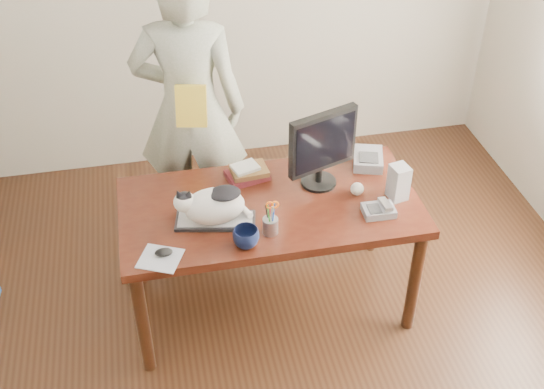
% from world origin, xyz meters
% --- Properties ---
extents(room, '(4.50, 4.50, 4.50)m').
position_xyz_m(room, '(0.00, 0.00, 1.35)').
color(room, black).
rests_on(room, ground).
extents(desk, '(1.60, 0.80, 0.75)m').
position_xyz_m(desk, '(0.00, 0.68, 0.60)').
color(desk, black).
rests_on(desk, ground).
extents(keyboard, '(0.43, 0.23, 0.02)m').
position_xyz_m(keyboard, '(-0.31, 0.50, 0.76)').
color(keyboard, black).
rests_on(keyboard, desk).
extents(cat, '(0.40, 0.25, 0.23)m').
position_xyz_m(cat, '(-0.32, 0.51, 0.87)').
color(cat, white).
rests_on(cat, keyboard).
extents(monitor, '(0.39, 0.25, 0.46)m').
position_xyz_m(monitor, '(0.31, 0.71, 1.01)').
color(monitor, black).
rests_on(monitor, desk).
extents(pen_cup, '(0.09, 0.08, 0.20)m').
position_xyz_m(pen_cup, '(-0.04, 0.37, 0.81)').
color(pen_cup, '#9C9CA2').
rests_on(pen_cup, desk).
extents(mousepad, '(0.25, 0.24, 0.00)m').
position_xyz_m(mousepad, '(-0.61, 0.29, 0.75)').
color(mousepad, '#B1B5BE').
rests_on(mousepad, desk).
extents(mouse, '(0.10, 0.09, 0.04)m').
position_xyz_m(mouse, '(-0.59, 0.31, 0.77)').
color(mouse, black).
rests_on(mouse, mousepad).
extents(coffee_mug, '(0.18, 0.18, 0.10)m').
position_xyz_m(coffee_mug, '(-0.18, 0.30, 0.80)').
color(coffee_mug, black).
rests_on(coffee_mug, desk).
extents(phone, '(0.17, 0.14, 0.08)m').
position_xyz_m(phone, '(0.54, 0.40, 0.77)').
color(phone, slate).
rests_on(phone, desk).
extents(speaker, '(0.11, 0.12, 0.20)m').
position_xyz_m(speaker, '(0.68, 0.52, 0.85)').
color(speaker, '#A3A2A5').
rests_on(speaker, desk).
extents(baseball, '(0.07, 0.07, 0.07)m').
position_xyz_m(baseball, '(0.48, 0.59, 0.79)').
color(baseball, white).
rests_on(baseball, desk).
extents(book_stack, '(0.25, 0.21, 0.08)m').
position_xyz_m(book_stack, '(-0.08, 0.86, 0.79)').
color(book_stack, '#4E141A').
rests_on(book_stack, desk).
extents(calculator, '(0.22, 0.26, 0.07)m').
position_xyz_m(calculator, '(0.63, 0.85, 0.78)').
color(calculator, slate).
rests_on(calculator, desk).
extents(person, '(0.75, 0.58, 1.85)m').
position_xyz_m(person, '(-0.33, 1.36, 0.93)').
color(person, beige).
rests_on(person, ground).
extents(held_book, '(0.19, 0.14, 0.24)m').
position_xyz_m(held_book, '(-0.33, 1.19, 1.05)').
color(held_book, gold).
rests_on(held_book, person).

